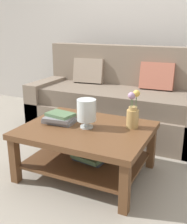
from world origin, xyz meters
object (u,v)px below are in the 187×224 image
Objects in this scene: couch at (118,103)px; flower_pitcher at (133,114)px; coffee_table at (87,141)px; glass_hurricane_vase at (87,111)px; book_stack_main at (60,118)px.

couch reaches higher than flower_pitcher.
glass_hurricane_vase is (0.00, 0.00, 0.28)m from coffee_table.
book_stack_main is 0.67m from flower_pitcher.
flower_pitcher reaches higher than coffee_table.
flower_pitcher is (0.36, 0.17, 0.26)m from coffee_table.
glass_hurricane_vase is at bearing -155.27° from flower_pitcher.
couch is at bearing 96.36° from glass_hurricane_vase.
couch is 7.37× the size of book_stack_main.
couch is 1.16m from book_stack_main.
flower_pitcher is at bearing -63.40° from couch.
couch is 6.35× the size of flower_pitcher.
couch is 1.95× the size of coffee_table.
book_stack_main is at bearing -97.62° from couch.
coffee_table is at bearing -154.69° from flower_pitcher.
couch is at bearing 96.33° from coffee_table.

